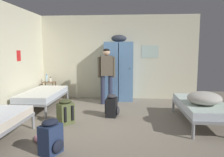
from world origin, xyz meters
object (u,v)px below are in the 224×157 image
at_px(water_bottle, 47,78).
at_px(backpack_black, 112,106).
at_px(lotion_bottle, 51,80).
at_px(bed_left_rear, 43,95).
at_px(bedding_heap, 204,98).
at_px(backpack_navy, 51,138).
at_px(shelf_unit, 49,89).
at_px(locker_bank, 119,70).
at_px(clothes_pile_pink, 46,136).
at_px(person_traveler, 107,71).
at_px(backpack_olive, 65,112).
at_px(bed_right, 201,106).

xyz_separation_m(water_bottle, backpack_black, (2.29, -1.80, -0.42)).
bearing_deg(lotion_bottle, bed_left_rear, -80.79).
bearing_deg(bedding_heap, lotion_bottle, 149.84).
bearing_deg(backpack_navy, water_bottle, 111.50).
distance_m(backpack_navy, backpack_black, 2.17).
xyz_separation_m(bed_left_rear, backpack_navy, (1.18, -2.66, -0.12)).
relative_size(shelf_unit, backpack_navy, 1.04).
bearing_deg(locker_bank, clothes_pile_pink, -109.21).
xyz_separation_m(shelf_unit, clothes_pile_pink, (1.14, -3.25, -0.30)).
bearing_deg(lotion_bottle, backpack_black, -39.18).
bearing_deg(backpack_black, bed_left_rear, 162.06).
xyz_separation_m(backpack_navy, clothes_pile_pink, (-0.29, 0.56, -0.21)).
relative_size(bed_left_rear, lotion_bottle, 11.23).
bearing_deg(locker_bank, water_bottle, -179.69).
bearing_deg(backpack_navy, lotion_bottle, 109.82).
xyz_separation_m(shelf_unit, water_bottle, (-0.08, 0.02, 0.34)).
relative_size(person_traveler, water_bottle, 6.71).
distance_m(bedding_heap, lotion_bottle, 4.72).
bearing_deg(clothes_pile_pink, backpack_black, 53.80).
distance_m(lotion_bottle, backpack_olive, 2.67).
relative_size(lotion_bottle, clothes_pile_pink, 0.33).
bearing_deg(water_bottle, shelf_unit, -14.04).
distance_m(shelf_unit, clothes_pile_pink, 3.46).
height_order(bed_left_rear, backpack_olive, backpack_olive).
xyz_separation_m(bedding_heap, clothes_pile_pink, (-3.02, -0.84, -0.58)).
bearing_deg(backpack_olive, locker_bank, 66.94).
height_order(shelf_unit, bed_right, shelf_unit).
height_order(person_traveler, lotion_bottle, person_traveler).
relative_size(person_traveler, backpack_navy, 2.99).
relative_size(bed_left_rear, backpack_navy, 3.45).
distance_m(shelf_unit, backpack_navy, 4.07).
height_order(locker_bank, person_traveler, locker_bank).
bearing_deg(backpack_olive, bed_left_rear, 128.40).
bearing_deg(bed_right, clothes_pile_pink, -159.90).
height_order(bed_right, bedding_heap, bedding_heap).
distance_m(bed_left_rear, clothes_pile_pink, 2.31).
relative_size(water_bottle, lotion_bottle, 1.45).
xyz_separation_m(shelf_unit, backpack_olive, (1.24, -2.40, -0.09)).
height_order(shelf_unit, water_bottle, water_bottle).
relative_size(water_bottle, backpack_navy, 0.45).
relative_size(locker_bank, backpack_olive, 3.76).
bearing_deg(clothes_pile_pink, backpack_olive, 82.76).
height_order(locker_bank, bed_left_rear, locker_bank).
bearing_deg(person_traveler, water_bottle, 164.99).
distance_m(bed_right, bedding_heap, 0.37).
distance_m(locker_bank, backpack_olive, 2.74).
relative_size(shelf_unit, backpack_olive, 1.04).
height_order(bedding_heap, lotion_bottle, bedding_heap).
distance_m(backpack_black, clothes_pile_pink, 1.83).
relative_size(shelf_unit, bedding_heap, 0.84).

